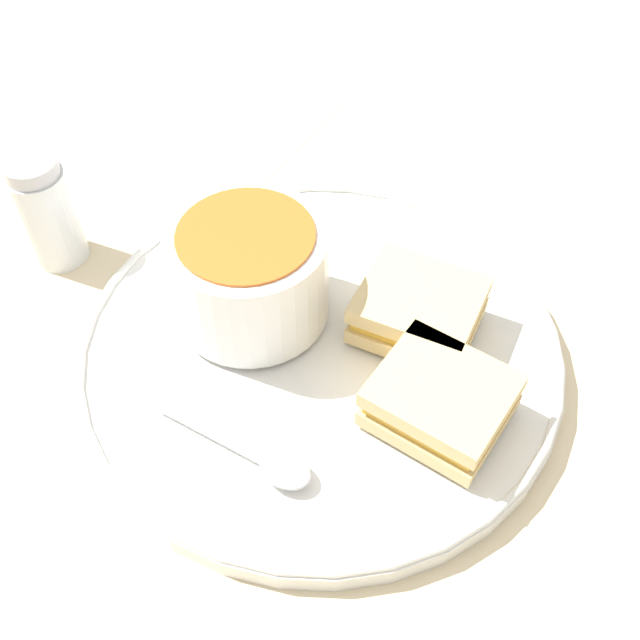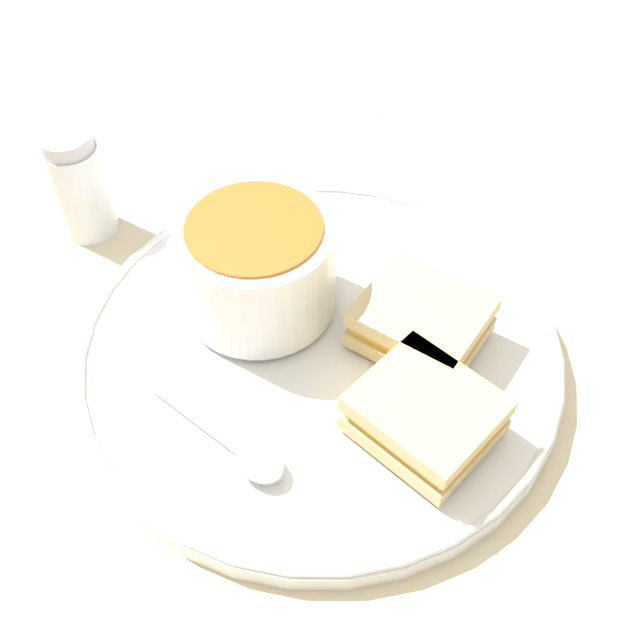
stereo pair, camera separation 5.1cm
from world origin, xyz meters
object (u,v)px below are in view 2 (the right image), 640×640
object	(u,v)px
sandwich_half_near	(425,415)
sandwich_half_far	(422,322)
spoon	(248,456)
salt_shaker	(80,185)
soup_bowl	(257,265)

from	to	relation	value
sandwich_half_near	sandwich_half_far	size ratio (longest dim) A/B	0.95
spoon	sandwich_half_far	size ratio (longest dim) A/B	1.05
salt_shaker	spoon	bearing A→B (deg)	-175.28
soup_bowl	sandwich_half_far	world-z (taller)	soup_bowl
sandwich_half_near	sandwich_half_far	world-z (taller)	same
soup_bowl	salt_shaker	bearing A→B (deg)	28.23
spoon	salt_shaker	distance (m)	0.27
soup_bowl	spoon	size ratio (longest dim) A/B	0.99
spoon	salt_shaker	size ratio (longest dim) A/B	1.18
salt_shaker	sandwich_half_near	bearing A→B (deg)	-156.98
spoon	sandwich_half_near	world-z (taller)	sandwich_half_near
soup_bowl	sandwich_half_near	distance (m)	0.16
soup_bowl	sandwich_half_near	xyz separation A→B (m)	(-0.15, -0.05, -0.02)
sandwich_half_far	spoon	bearing A→B (deg)	102.61
spoon	salt_shaker	world-z (taller)	salt_shaker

